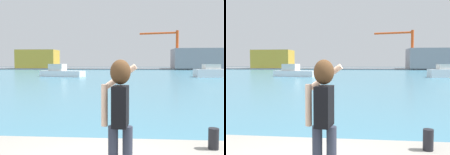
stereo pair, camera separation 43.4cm
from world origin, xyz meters
TOP-DOWN VIEW (x-y plane):
  - ground_plane at (0.00, 50.00)m, footprint 220.00×220.00m
  - harbor_water at (0.00, 52.00)m, footprint 140.00×100.00m
  - far_shore_dock at (0.00, 92.00)m, footprint 140.00×20.00m
  - person_photographer at (0.27, -0.09)m, footprint 0.53×0.56m
  - harbor_bollard at (2.06, 1.45)m, footprint 0.20×0.20m
  - boat_moored at (-11.10, 36.97)m, footprint 7.87×4.19m
  - boat_moored_2 at (14.12, 36.90)m, footprint 6.88×2.90m
  - warehouse_left at (-34.04, 86.40)m, footprint 14.38×8.08m
  - warehouse_right at (23.94, 86.23)m, footprint 16.41×9.98m
  - port_crane at (15.27, 87.87)m, footprint 13.99×3.70m

SIDE VIEW (x-z plane):
  - ground_plane at x=0.00m, z-range 0.00..0.00m
  - harbor_water at x=0.00m, z-range 0.00..0.02m
  - far_shore_dock at x=0.00m, z-range 0.00..0.48m
  - harbor_bollard at x=2.06m, z-range 0.51..0.93m
  - boat_moored at x=-11.10m, z-range -0.30..1.82m
  - boat_moored_2 at x=14.12m, z-range -0.24..1.86m
  - person_photographer at x=0.27m, z-range 0.71..2.45m
  - warehouse_left at x=-34.04m, z-range 0.48..7.27m
  - warehouse_right at x=23.94m, z-range 0.48..7.47m
  - port_crane at x=15.27m, z-range 2.48..16.19m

